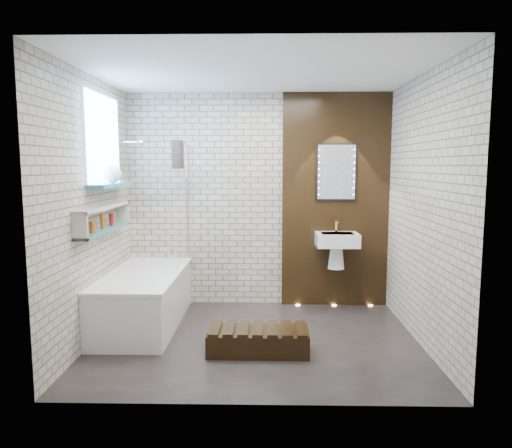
{
  "coord_description": "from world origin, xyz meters",
  "views": [
    {
      "loc": [
        0.1,
        -4.61,
        1.74
      ],
      "look_at": [
        0.0,
        0.15,
        1.15
      ],
      "focal_mm": 33.66,
      "sensor_mm": 36.0,
      "label": 1
    }
  ],
  "objects_px": {
    "bath_screen": "(182,205)",
    "led_mirror": "(336,172)",
    "walnut_step": "(258,341)",
    "bathtub": "(144,299)",
    "washbasin": "(337,245)"
  },
  "relations": [
    {
      "from": "bath_screen",
      "to": "led_mirror",
      "type": "distance_m",
      "value": 1.89
    },
    {
      "from": "bath_screen",
      "to": "walnut_step",
      "type": "height_order",
      "value": "bath_screen"
    },
    {
      "from": "bathtub",
      "to": "led_mirror",
      "type": "xyz_separation_m",
      "value": [
        2.17,
        0.78,
        1.36
      ]
    },
    {
      "from": "washbasin",
      "to": "walnut_step",
      "type": "height_order",
      "value": "washbasin"
    },
    {
      "from": "bath_screen",
      "to": "walnut_step",
      "type": "relative_size",
      "value": 1.5
    },
    {
      "from": "bathtub",
      "to": "washbasin",
      "type": "relative_size",
      "value": 3.0
    },
    {
      "from": "bathtub",
      "to": "walnut_step",
      "type": "distance_m",
      "value": 1.47
    },
    {
      "from": "bathtub",
      "to": "led_mirror",
      "type": "relative_size",
      "value": 2.49
    },
    {
      "from": "bath_screen",
      "to": "washbasin",
      "type": "bearing_deg",
      "value": 5.78
    },
    {
      "from": "bathtub",
      "to": "walnut_step",
      "type": "height_order",
      "value": "bathtub"
    },
    {
      "from": "walnut_step",
      "to": "bathtub",
      "type": "bearing_deg",
      "value": 149.11
    },
    {
      "from": "bath_screen",
      "to": "led_mirror",
      "type": "bearing_deg",
      "value": 10.66
    },
    {
      "from": "led_mirror",
      "to": "walnut_step",
      "type": "bearing_deg",
      "value": -121.01
    },
    {
      "from": "bathtub",
      "to": "washbasin",
      "type": "distance_m",
      "value": 2.32
    },
    {
      "from": "bathtub",
      "to": "bath_screen",
      "type": "xyz_separation_m",
      "value": [
        0.35,
        0.44,
        0.99
      ]
    }
  ]
}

